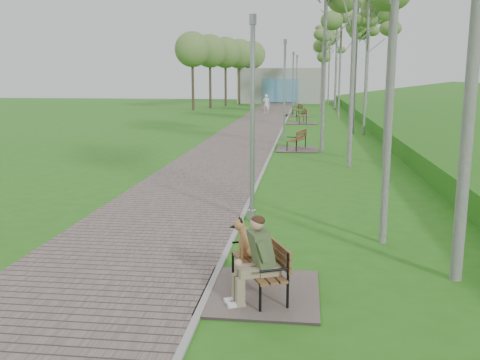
{
  "coord_description": "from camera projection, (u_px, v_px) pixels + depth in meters",
  "views": [
    {
      "loc": [
        1.37,
        -12.95,
        3.17
      ],
      "look_at": [
        0.05,
        -2.15,
        1.04
      ],
      "focal_mm": 40.0,
      "sensor_mm": 36.0,
      "label": 1
    }
  ],
  "objects": [
    {
      "name": "lamp_post_third",
      "position": [
        293.0,
        86.0,
        42.99
      ],
      "size": [
        0.19,
        0.19,
        5.02
      ],
      "color": "#979A9F",
      "rests_on": "ground"
    },
    {
      "name": "lamp_post_second",
      "position": [
        284.0,
        94.0,
        26.26
      ],
      "size": [
        0.19,
        0.19,
        4.89
      ],
      "color": "#979A9F",
      "rests_on": "ground"
    },
    {
      "name": "birch_far_a",
      "position": [
        369.0,
        30.0,
        37.62
      ],
      "size": [
        2.32,
        2.32,
        8.09
      ],
      "color": "silver",
      "rests_on": "ground"
    },
    {
      "name": "lamp_post_near",
      "position": [
        252.0,
        128.0,
        11.44
      ],
      "size": [
        0.17,
        0.17,
        4.41
      ],
      "color": "#979A9F",
      "rests_on": "ground"
    },
    {
      "name": "birch_far_b",
      "position": [
        342.0,
        16.0,
        38.65
      ],
      "size": [
        2.59,
        2.59,
        9.46
      ],
      "color": "silver",
      "rests_on": "ground"
    },
    {
      "name": "birch_distant_a",
      "position": [
        323.0,
        48.0,
        46.48
      ],
      "size": [
        2.27,
        2.27,
        7.03
      ],
      "color": "silver",
      "rests_on": "ground"
    },
    {
      "name": "bench_third",
      "position": [
        302.0,
        120.0,
        35.95
      ],
      "size": [
        2.0,
        2.22,
        1.23
      ],
      "color": "#61544E",
      "rests_on": "ground"
    },
    {
      "name": "birch_distant_b",
      "position": [
        330.0,
        40.0,
        58.99
      ],
      "size": [
        2.87,
        2.87,
        8.88
      ],
      "color": "silver",
      "rests_on": "ground"
    },
    {
      "name": "bench_second",
      "position": [
        297.0,
        145.0,
        23.12
      ],
      "size": [
        1.75,
        1.95,
        1.08
      ],
      "color": "#61544E",
      "rests_on": "ground"
    },
    {
      "name": "ground",
      "position": [
        249.0,
        204.0,
        13.39
      ],
      "size": [
        120.0,
        120.0,
        0.0
      ],
      "primitive_type": "plane",
      "color": "#2A6C18",
      "rests_on": "ground"
    },
    {
      "name": "kerb",
      "position": [
        284.0,
        125.0,
        34.32
      ],
      "size": [
        0.1,
        67.0,
        0.05
      ],
      "primitive_type": "cube",
      "color": "#999993",
      "rests_on": "ground"
    },
    {
      "name": "pedestrian_near",
      "position": [
        266.0,
        104.0,
        45.19
      ],
      "size": [
        0.65,
        0.49,
        1.61
      ],
      "primitive_type": "imported",
      "rotation": [
        0.0,
        0.0,
        2.94
      ],
      "color": "white",
      "rests_on": "ground"
    },
    {
      "name": "birch_mid_b",
      "position": [
        369.0,
        11.0,
        27.93
      ],
      "size": [
        2.4,
        2.4,
        8.28
      ],
      "color": "silver",
      "rests_on": "ground"
    },
    {
      "name": "lamp_post_far",
      "position": [
        297.0,
        82.0,
        57.13
      ],
      "size": [
        0.21,
        0.21,
        5.32
      ],
      "color": "#979A9F",
      "rests_on": "ground"
    },
    {
      "name": "bench_far",
      "position": [
        297.0,
        113.0,
        42.36
      ],
      "size": [
        1.93,
        2.14,
        1.18
      ],
      "color": "#61544E",
      "rests_on": "ground"
    },
    {
      "name": "bench_main",
      "position": [
        255.0,
        268.0,
        7.78
      ],
      "size": [
        1.7,
        1.89,
        1.48
      ],
      "color": "#61544E",
      "rests_on": "ground"
    },
    {
      "name": "building_north",
      "position": [
        282.0,
        86.0,
        62.83
      ],
      "size": [
        10.0,
        5.2,
        4.0
      ],
      "color": "#9E9E99",
      "rests_on": "ground"
    },
    {
      "name": "walkway",
      "position": [
        257.0,
        125.0,
        34.53
      ],
      "size": [
        3.5,
        67.0,
        0.04
      ],
      "primitive_type": "cube",
      "color": "#61544E",
      "rests_on": "ground"
    },
    {
      "name": "birch_far_c",
      "position": [
        338.0,
        25.0,
        49.71
      ],
      "size": [
        2.89,
        2.89,
        9.9
      ],
      "color": "silver",
      "rests_on": "ground"
    }
  ]
}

